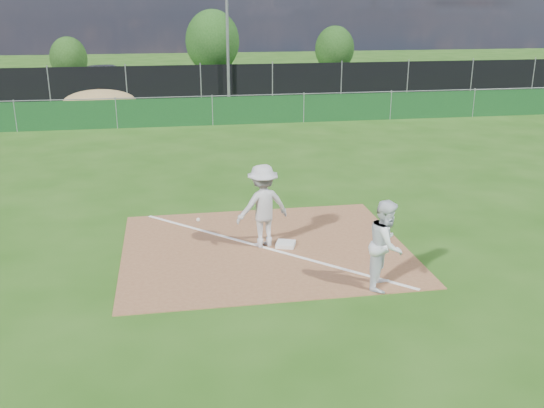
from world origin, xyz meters
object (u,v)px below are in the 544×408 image
at_px(first_base, 286,244).
at_px(car_right, 257,77).
at_px(play_at_first, 263,206).
at_px(car_left, 110,76).
at_px(tree_left, 69,58).
at_px(car_mid, 202,77).
at_px(light_pole, 227,23).
at_px(tree_mid, 213,41).
at_px(runner, 386,244).
at_px(tree_right, 335,49).

distance_m(first_base, car_right, 25.95).
relative_size(first_base, play_at_first, 0.19).
distance_m(car_left, tree_left, 6.03).
relative_size(car_left, car_mid, 1.16).
bearing_deg(light_pole, tree_mid, 89.56).
height_order(play_at_first, runner, play_at_first).
relative_size(runner, tree_right, 0.49).
xyz_separation_m(runner, tree_right, (8.73, 35.20, 0.93)).
distance_m(car_left, car_right, 8.88).
relative_size(light_pole, play_at_first, 3.88).
bearing_deg(play_at_first, runner, -50.50).
relative_size(car_mid, tree_left, 1.42).
bearing_deg(tree_right, tree_mid, 177.69).
relative_size(play_at_first, car_mid, 0.50).
xyz_separation_m(car_mid, car_right, (3.38, 0.04, -0.04)).
bearing_deg(tree_right, first_base, -107.11).
relative_size(car_left, tree_right, 1.38).
distance_m(car_mid, tree_left, 10.22).
relative_size(runner, car_right, 0.38).
distance_m(first_base, tree_mid, 33.47).
xyz_separation_m(play_at_first, runner, (1.91, -2.31, -0.08)).
relative_size(car_right, tree_mid, 0.95).
distance_m(runner, car_right, 28.00).
bearing_deg(runner, tree_left, 46.83).
relative_size(first_base, tree_mid, 0.09).
height_order(car_right, tree_mid, tree_mid).
bearing_deg(light_pole, first_base, -92.74).
height_order(car_mid, tree_left, tree_left).
relative_size(light_pole, tree_left, 2.75).
height_order(car_left, tree_left, tree_left).
height_order(car_left, tree_right, tree_right).
bearing_deg(tree_right, tree_left, -174.77).
height_order(light_pole, play_at_first, light_pole).
xyz_separation_m(runner, car_right, (1.78, 27.94, -0.19)).
bearing_deg(tree_mid, tree_right, -2.31).
xyz_separation_m(light_pole, car_mid, (-1.20, 4.03, -3.31)).
distance_m(play_at_first, car_right, 25.89).
distance_m(light_pole, tree_left, 13.90).
relative_size(first_base, runner, 0.23).
height_order(runner, tree_left, tree_left).
relative_size(play_at_first, runner, 1.23).
bearing_deg(light_pole, car_mid, 106.59).
bearing_deg(car_mid, tree_right, -60.08).
xyz_separation_m(light_pole, runner, (0.39, -23.87, -3.16)).
bearing_deg(car_left, light_pole, -142.89).
height_order(light_pole, tree_left, light_pole).
bearing_deg(play_at_first, car_right, 81.80).
distance_m(car_right, tree_right, 10.11).
bearing_deg(car_left, tree_right, -85.80).
relative_size(first_base, car_mid, 0.10).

